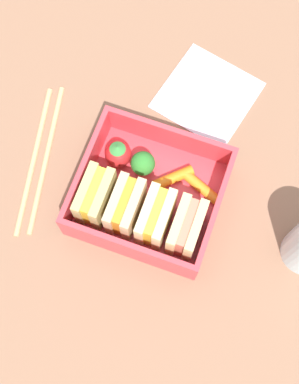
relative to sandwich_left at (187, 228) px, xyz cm
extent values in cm
cube|color=#8A6149|center=(5.29, -2.89, -4.92)|extent=(120.00, 120.00, 2.00)
cube|color=#D93B44|center=(5.29, -2.89, -3.32)|extent=(15.91, 14.66, 1.20)
cube|color=#D93B44|center=(5.29, 4.14, -0.63)|extent=(15.91, 0.60, 4.19)
cube|color=#D93B44|center=(5.29, -9.92, -0.63)|extent=(15.91, 0.60, 4.19)
cube|color=#D93B44|center=(-2.36, -2.89, -0.63)|extent=(0.60, 13.46, 4.19)
cube|color=#D93B44|center=(12.95, -2.89, -0.63)|extent=(0.60, 13.46, 4.19)
cube|color=#E0C07D|center=(-0.98, 0.00, 0.00)|extent=(0.98, 5.79, 5.44)
cube|color=#D87259|center=(0.00, 0.00, 0.00)|extent=(0.98, 5.32, 5.01)
cube|color=#E0C07D|center=(0.98, 0.00, 0.00)|extent=(0.98, 5.79, 5.44)
cube|color=beige|center=(2.54, 0.00, 0.00)|extent=(0.98, 5.79, 5.44)
cube|color=yellow|center=(3.53, 0.00, 0.00)|extent=(0.98, 5.32, 5.01)
cube|color=beige|center=(4.51, 0.00, 0.00)|extent=(0.98, 5.79, 5.44)
cube|color=#D5B280|center=(6.07, 0.00, 0.00)|extent=(0.98, 5.79, 5.44)
cube|color=orange|center=(7.06, 0.00, 0.00)|extent=(0.98, 5.32, 5.01)
cube|color=#D5B280|center=(8.04, 0.00, 0.00)|extent=(0.98, 5.79, 5.44)
cube|color=tan|center=(9.60, 0.00, 0.00)|extent=(0.98, 5.79, 5.44)
cube|color=yellow|center=(10.59, 0.00, 0.00)|extent=(0.98, 5.32, 5.01)
cube|color=tan|center=(11.57, 0.00, 0.00)|extent=(0.98, 5.79, 5.44)
cylinder|color=orange|center=(-0.01, -5.74, -2.12)|extent=(5.18, 3.07, 1.20)
cylinder|color=orange|center=(3.39, -5.71, -2.09)|extent=(4.40, 4.28, 1.26)
cylinder|color=#8AC559|center=(7.06, -5.60, -2.05)|extent=(1.28, 1.28, 1.34)
sphere|color=#2F7E2D|center=(7.06, -5.60, -0.40)|extent=(2.82, 2.82, 2.82)
sphere|color=red|center=(10.24, -6.00, -1.17)|extent=(3.11, 3.11, 3.11)
cone|color=#36843B|center=(10.24, -6.00, 0.69)|extent=(1.87, 1.87, 0.60)
cylinder|color=tan|center=(18.80, -3.59, -3.57)|extent=(4.48, 19.03, 0.70)
cylinder|color=tan|center=(20.15, -3.32, -3.57)|extent=(4.48, 19.03, 0.70)
cube|color=silver|center=(3.05, -18.27, -3.72)|extent=(13.05, 13.07, 0.40)
camera|label=1|loc=(-1.14, 15.07, 56.03)|focal=50.00mm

